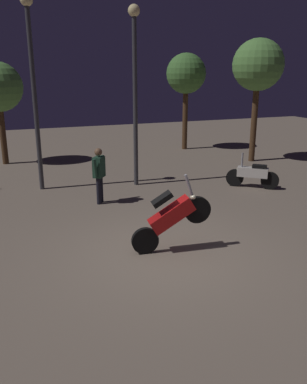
{
  "coord_description": "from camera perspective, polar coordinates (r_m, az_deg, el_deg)",
  "views": [
    {
      "loc": [
        -2.95,
        -6.86,
        3.6
      ],
      "look_at": [
        0.18,
        1.11,
        1.0
      ],
      "focal_mm": 37.43,
      "sensor_mm": 36.0,
      "label": 1
    }
  ],
  "objects": [
    {
      "name": "motorcycle_red_foreground",
      "position": [
        8.16,
        2.54,
        -3.62
      ],
      "size": [
        1.66,
        0.44,
        1.63
      ],
      "rotation": [
        0.0,
        0.0,
        -0.15
      ],
      "color": "black",
      "rests_on": "ground_plane"
    },
    {
      "name": "streetlamp_near",
      "position": [
        12.72,
        -2.67,
        16.12
      ],
      "size": [
        0.36,
        0.36,
        5.46
      ],
      "color": "#38383D",
      "rests_on": "ground_plane"
    },
    {
      "name": "ground_plane",
      "position": [
        8.29,
        1.67,
        -8.85
      ],
      "size": [
        40.0,
        40.0,
        0.0
      ],
      "primitive_type": "plane",
      "color": "#756656"
    },
    {
      "name": "tree_right_bg",
      "position": [
        19.05,
        4.66,
        16.33
      ],
      "size": [
        1.81,
        1.81,
        4.38
      ],
      "color": "#4C331E",
      "rests_on": "ground_plane"
    },
    {
      "name": "person_rider_beside",
      "position": [
        11.2,
        -7.77,
        2.96
      ],
      "size": [
        0.48,
        0.57,
        1.58
      ],
      "rotation": [
        0.0,
        0.0,
        5.61
      ],
      "color": "black",
      "rests_on": "ground_plane"
    },
    {
      "name": "streetlamp_far",
      "position": [
        12.7,
        -16.86,
        15.96
      ],
      "size": [
        0.36,
        0.36,
        5.67
      ],
      "color": "#38383D",
      "rests_on": "ground_plane"
    },
    {
      "name": "motorcycle_white_parked_left",
      "position": [
        13.13,
        13.94,
        2.46
      ],
      "size": [
        1.32,
        1.17,
        1.11
      ],
      "rotation": [
        0.0,
        0.0,
        2.43
      ],
      "color": "black",
      "rests_on": "ground_plane"
    },
    {
      "name": "tree_center_bg",
      "position": [
        16.83,
        14.68,
        16.97
      ],
      "size": [
        2.0,
        2.0,
        4.82
      ],
      "color": "#4C331E",
      "rests_on": "ground_plane"
    }
  ]
}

